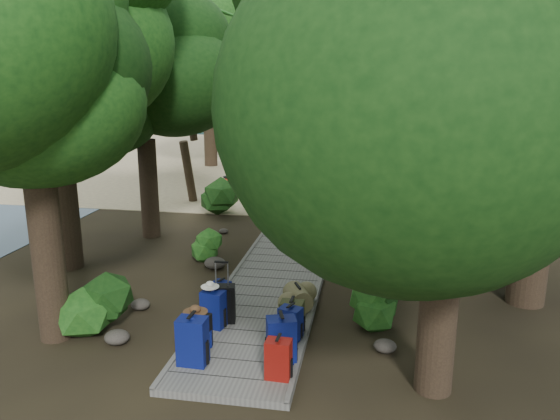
% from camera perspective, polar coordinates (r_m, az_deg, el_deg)
% --- Properties ---
extents(ground, '(120.00, 120.00, 0.00)m').
position_cam_1_polar(ground, '(12.42, -0.02, -6.84)').
color(ground, '#322A19').
rests_on(ground, ground).
extents(sand_beach, '(40.00, 22.00, 0.02)m').
position_cam_1_polar(sand_beach, '(27.85, 5.63, 4.96)').
color(sand_beach, '#C8B587').
rests_on(sand_beach, ground).
extents(distant_hill, '(32.00, 16.00, 12.00)m').
position_cam_1_polar(distant_hill, '(72.89, -25.74, 9.33)').
color(distant_hill, black).
rests_on(distant_hill, ground).
extents(boardwalk, '(2.00, 12.00, 0.12)m').
position_cam_1_polar(boardwalk, '(13.32, 0.71, -5.07)').
color(boardwalk, slate).
rests_on(boardwalk, ground).
extents(backpack_left_a, '(0.45, 0.32, 0.83)m').
position_cam_1_polar(backpack_left_a, '(8.60, -9.13, -13.15)').
color(backpack_left_a, navy).
rests_on(backpack_left_a, boardwalk).
extents(backpack_left_b, '(0.36, 0.28, 0.63)m').
position_cam_1_polar(backpack_left_b, '(9.09, -8.37, -12.24)').
color(backpack_left_b, black).
rests_on(backpack_left_b, boardwalk).
extents(backpack_left_c, '(0.45, 0.36, 0.73)m').
position_cam_1_polar(backpack_left_c, '(9.72, -6.97, -10.04)').
color(backpack_left_c, navy).
rests_on(backpack_left_c, boardwalk).
extents(backpack_left_d, '(0.39, 0.34, 0.50)m').
position_cam_1_polar(backpack_left_d, '(10.66, -6.12, -8.44)').
color(backpack_left_d, navy).
rests_on(backpack_left_d, boardwalk).
extents(backpack_right_a, '(0.38, 0.28, 0.66)m').
position_cam_1_polar(backpack_right_a, '(8.19, -0.16, -15.12)').
color(backpack_right_a, maroon).
rests_on(backpack_right_a, boardwalk).
extents(backpack_right_b, '(0.51, 0.43, 0.79)m').
position_cam_1_polar(backpack_right_b, '(8.57, 0.14, -13.18)').
color(backpack_right_b, navy).
rests_on(backpack_right_b, boardwalk).
extents(backpack_right_c, '(0.42, 0.36, 0.62)m').
position_cam_1_polar(backpack_right_c, '(9.27, 1.10, -11.58)').
color(backpack_right_c, navy).
rests_on(backpack_right_c, boardwalk).
extents(backpack_right_d, '(0.41, 0.30, 0.61)m').
position_cam_1_polar(backpack_right_d, '(9.51, 1.25, -10.91)').
color(backpack_right_d, '#333613').
rests_on(backpack_right_d, boardwalk).
extents(duffel_right_khaki, '(0.65, 0.75, 0.42)m').
position_cam_1_polar(duffel_right_khaki, '(10.44, 1.86, -9.10)').
color(duffel_right_khaki, brown).
rests_on(duffel_right_khaki, boardwalk).
extents(suitcase_on_boardwalk, '(0.48, 0.32, 0.69)m').
position_cam_1_polar(suitcase_on_boardwalk, '(9.89, -6.01, -9.71)').
color(suitcase_on_boardwalk, black).
rests_on(suitcase_on_boardwalk, boardwalk).
extents(lone_suitcase_on_sand, '(0.48, 0.31, 0.71)m').
position_cam_1_polar(lone_suitcase_on_sand, '(19.76, 4.52, 2.25)').
color(lone_suitcase_on_sand, black).
rests_on(lone_suitcase_on_sand, sand_beach).
extents(hat_brown, '(0.40, 0.40, 0.12)m').
position_cam_1_polar(hat_brown, '(8.91, -8.86, -10.15)').
color(hat_brown, '#51351E').
rests_on(hat_brown, backpack_left_b).
extents(hat_white, '(0.32, 0.32, 0.11)m').
position_cam_1_polar(hat_white, '(9.58, -7.33, -7.68)').
color(hat_white, silver).
rests_on(hat_white, backpack_left_c).
extents(kayak, '(1.24, 3.47, 0.34)m').
position_cam_1_polar(kayak, '(22.65, -5.36, 3.29)').
color(kayak, red).
rests_on(kayak, sand_beach).
extents(sun_lounger, '(0.84, 1.69, 0.52)m').
position_cam_1_polar(sun_lounger, '(21.82, 13.07, 2.81)').
color(sun_lounger, silver).
rests_on(sun_lounger, sand_beach).
extents(tree_right_a, '(4.60, 4.60, 7.67)m').
position_cam_1_polar(tree_right_a, '(7.39, 17.61, 8.70)').
color(tree_right_a, black).
rests_on(tree_right_a, ground).
extents(tree_right_b, '(5.88, 5.88, 10.50)m').
position_cam_1_polar(tree_right_b, '(11.25, 26.96, 16.77)').
color(tree_right_b, black).
rests_on(tree_right_b, ground).
extents(tree_right_c, '(4.55, 4.55, 7.87)m').
position_cam_1_polar(tree_right_c, '(13.25, 15.01, 11.48)').
color(tree_right_c, black).
rests_on(tree_right_c, ground).
extents(tree_right_d, '(5.83, 5.83, 10.70)m').
position_cam_1_polar(tree_right_d, '(16.06, 25.00, 16.12)').
color(tree_right_d, black).
rests_on(tree_right_d, ground).
extents(tree_right_e, '(5.07, 5.07, 9.12)m').
position_cam_1_polar(tree_right_e, '(18.48, 17.61, 13.89)').
color(tree_right_e, black).
rests_on(tree_right_e, ground).
extents(tree_right_f, '(5.72, 5.72, 10.21)m').
position_cam_1_polar(tree_right_f, '(20.82, 23.21, 14.90)').
color(tree_right_f, black).
rests_on(tree_right_f, ground).
extents(tree_left_a, '(4.51, 4.51, 7.52)m').
position_cam_1_polar(tree_left_a, '(9.48, -24.41, 8.72)').
color(tree_left_a, black).
rests_on(tree_left_a, ground).
extents(tree_left_b, '(5.39, 5.39, 9.70)m').
position_cam_1_polar(tree_left_b, '(13.13, -23.10, 14.83)').
color(tree_left_b, black).
rests_on(tree_left_b, ground).
extents(tree_left_c, '(4.10, 4.10, 7.13)m').
position_cam_1_polar(tree_left_c, '(15.10, -14.02, 10.41)').
color(tree_left_c, black).
rests_on(tree_left_c, ground).
extents(tree_back_a, '(5.77, 5.77, 9.99)m').
position_cam_1_polar(tree_back_a, '(26.87, 1.85, 15.36)').
color(tree_back_a, black).
rests_on(tree_back_a, ground).
extents(tree_back_b, '(5.53, 5.53, 9.88)m').
position_cam_1_polar(tree_back_b, '(27.84, 10.58, 14.97)').
color(tree_back_b, black).
rests_on(tree_back_b, ground).
extents(tree_back_c, '(4.83, 4.83, 8.70)m').
position_cam_1_polar(tree_back_c, '(26.56, 17.01, 13.39)').
color(tree_back_c, black).
rests_on(tree_back_c, ground).
extents(tree_back_d, '(5.34, 5.34, 8.90)m').
position_cam_1_polar(tree_back_d, '(26.63, -7.50, 14.08)').
color(tree_back_d, black).
rests_on(tree_back_d, ground).
extents(palm_right_a, '(4.66, 4.66, 7.94)m').
position_cam_1_polar(palm_right_a, '(17.23, 15.00, 12.11)').
color(palm_right_a, '#134615').
rests_on(palm_right_a, ground).
extents(palm_right_b, '(4.61, 4.61, 8.91)m').
position_cam_1_polar(palm_right_b, '(22.62, 16.79, 13.62)').
color(palm_right_b, '#134615').
rests_on(palm_right_b, ground).
extents(palm_right_c, '(4.64, 4.64, 7.38)m').
position_cam_1_polar(palm_right_c, '(23.57, 10.69, 12.11)').
color(palm_right_c, '#134615').
rests_on(palm_right_c, ground).
extents(palm_left_a, '(4.11, 4.11, 6.53)m').
position_cam_1_polar(palm_left_a, '(19.18, -10.16, 10.43)').
color(palm_left_a, '#134615').
rests_on(palm_left_a, ground).
extents(rock_left_a, '(0.43, 0.39, 0.24)m').
position_cam_1_polar(rock_left_a, '(9.84, -16.67, -12.61)').
color(rock_left_a, '#4C473F').
rests_on(rock_left_a, ground).
extents(rock_left_b, '(0.37, 0.33, 0.20)m').
position_cam_1_polar(rock_left_b, '(11.03, -14.37, -9.53)').
color(rock_left_b, '#4C473F').
rests_on(rock_left_b, ground).
extents(rock_left_c, '(0.50, 0.45, 0.27)m').
position_cam_1_polar(rock_left_c, '(12.87, -6.82, -5.52)').
color(rock_left_c, '#4C473F').
rests_on(rock_left_c, ground).
extents(rock_left_d, '(0.26, 0.23, 0.14)m').
position_cam_1_polar(rock_left_d, '(15.60, -5.91, -2.20)').
color(rock_left_d, '#4C473F').
rests_on(rock_left_d, ground).
extents(rock_right_a, '(0.38, 0.34, 0.21)m').
position_cam_1_polar(rock_right_a, '(9.37, 10.91, -13.78)').
color(rock_right_a, '#4C473F').
rests_on(rock_right_a, ground).
extents(rock_right_b, '(0.49, 0.44, 0.27)m').
position_cam_1_polar(rock_right_b, '(11.51, 10.48, -8.12)').
color(rock_right_b, '#4C473F').
rests_on(rock_right_b, ground).
extents(rock_right_c, '(0.37, 0.33, 0.20)m').
position_cam_1_polar(rock_right_c, '(13.52, 8.18, -4.75)').
color(rock_right_c, '#4C473F').
rests_on(rock_right_c, ground).
extents(shrub_left_a, '(1.14, 1.14, 1.03)m').
position_cam_1_polar(shrub_left_a, '(10.22, -18.50, -9.29)').
color(shrub_left_a, '#174514').
rests_on(shrub_left_a, ground).
extents(shrub_left_b, '(0.78, 0.78, 0.71)m').
position_cam_1_polar(shrub_left_b, '(13.49, -7.55, -3.64)').
color(shrub_left_b, '#174514').
rests_on(shrub_left_b, ground).
extents(shrub_left_c, '(1.35, 1.35, 1.21)m').
position_cam_1_polar(shrub_left_c, '(17.52, -6.28, 1.43)').
color(shrub_left_c, '#174514').
rests_on(shrub_left_c, ground).
extents(shrub_right_a, '(0.91, 0.91, 0.82)m').
position_cam_1_polar(shrub_right_a, '(9.99, 9.51, -9.91)').
color(shrub_right_a, '#174514').
rests_on(shrub_right_a, ground).
extents(shrub_right_b, '(1.17, 1.17, 1.06)m').
position_cam_1_polar(shrub_right_b, '(13.65, 12.65, -2.89)').
color(shrub_right_b, '#174514').
rests_on(shrub_right_b, ground).
extents(shrub_right_c, '(0.72, 0.72, 0.65)m').
position_cam_1_polar(shrub_right_c, '(17.60, 8.86, 0.45)').
color(shrub_right_c, '#174514').
rests_on(shrub_right_c, ground).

